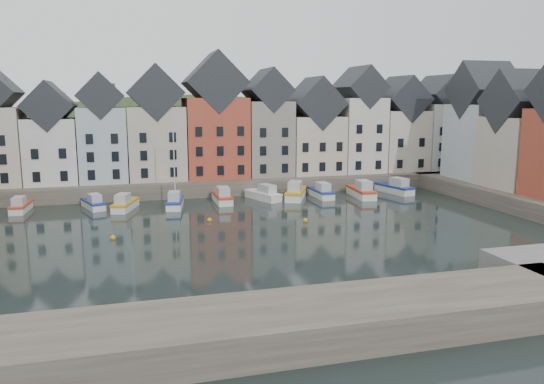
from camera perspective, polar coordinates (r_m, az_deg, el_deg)
name	(u,v)px	position (r m, az deg, el deg)	size (l,w,h in m)	color
ground	(263,237)	(51.30, -0.93, -4.87)	(260.00, 260.00, 0.00)	black
far_quay	(213,181)	(79.93, -6.31, 1.18)	(90.00, 16.00, 2.00)	#463E35
near_wall	(183,337)	(28.82, -9.60, -15.10)	(50.00, 6.00, 2.00)	#463E35
hillside	(195,254)	(109.28, -8.30, -6.67)	(153.60, 70.40, 64.00)	#243319
far_terrace	(237,129)	(77.72, -3.84, 6.81)	(72.37, 8.16, 17.78)	beige
right_terrace	(524,133)	(74.18, 25.47, 5.75)	(8.30, 24.25, 16.36)	#ABB6BE
mooring_buoys	(213,226)	(55.55, -6.32, -3.61)	(20.50, 5.50, 0.50)	#C78F17
boat_a	(21,206)	(69.33, -25.42, -1.41)	(1.97, 5.46, 2.07)	silver
boat_b	(93,203)	(67.98, -18.65, -1.18)	(3.30, 5.61, 2.06)	silver
boat_c	(125,204)	(66.00, -15.55, -1.28)	(3.50, 6.17, 2.26)	silver
boat_d	(175,202)	(66.10, -10.40, -1.01)	(2.80, 6.12, 11.27)	silver
boat_e	(222,197)	(68.31, -5.36, -0.56)	(1.96, 6.16, 2.36)	silver
boat_f	(264,195)	(69.89, -0.88, -0.29)	(4.04, 6.33, 2.33)	silver
boat_g	(296,193)	(70.72, 2.56, -0.09)	(4.91, 7.27, 2.69)	silver
boat_h	(321,192)	(72.01, 5.30, -0.02)	(1.98, 6.10, 2.33)	silver
boat_i	(362,191)	(72.83, 9.62, 0.06)	(2.71, 6.99, 2.62)	silver
boat_j	(395,188)	(76.84, 13.11, 0.43)	(3.44, 6.80, 2.50)	silver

